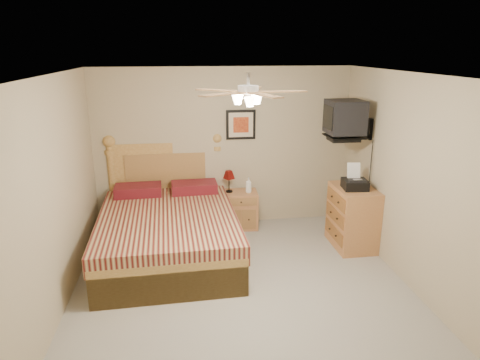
# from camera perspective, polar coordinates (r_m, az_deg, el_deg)

# --- Properties ---
(floor) EXTENTS (4.50, 4.50, 0.00)m
(floor) POSITION_cam_1_polar(r_m,az_deg,el_deg) (5.15, 0.58, -15.22)
(floor) COLOR gray
(floor) RESTS_ON ground
(ceiling) EXTENTS (4.00, 4.50, 0.04)m
(ceiling) POSITION_cam_1_polar(r_m,az_deg,el_deg) (4.35, 0.68, 13.75)
(ceiling) COLOR white
(ceiling) RESTS_ON ground
(wall_back) EXTENTS (4.00, 0.04, 2.50)m
(wall_back) POSITION_cam_1_polar(r_m,az_deg,el_deg) (6.75, -2.19, 4.26)
(wall_back) COLOR tan
(wall_back) RESTS_ON ground
(wall_front) EXTENTS (4.00, 0.04, 2.50)m
(wall_front) POSITION_cam_1_polar(r_m,az_deg,el_deg) (2.63, 8.25, -18.17)
(wall_front) COLOR tan
(wall_front) RESTS_ON ground
(wall_left) EXTENTS (0.04, 4.50, 2.50)m
(wall_left) POSITION_cam_1_polar(r_m,az_deg,el_deg) (4.75, -23.99, -2.89)
(wall_left) COLOR tan
(wall_left) RESTS_ON ground
(wall_right) EXTENTS (0.04, 4.50, 2.50)m
(wall_right) POSITION_cam_1_polar(r_m,az_deg,el_deg) (5.27, 22.68, -0.84)
(wall_right) COLOR tan
(wall_right) RESTS_ON ground
(bed) EXTENTS (1.86, 2.39, 1.51)m
(bed) POSITION_cam_1_polar(r_m,az_deg,el_deg) (5.78, -9.71, -3.36)
(bed) COLOR #A97737
(bed) RESTS_ON ground
(nightstand) EXTENTS (0.56, 0.43, 0.59)m
(nightstand) POSITION_cam_1_polar(r_m,az_deg,el_deg) (6.82, -0.02, -3.97)
(nightstand) COLOR #A5693C
(nightstand) RESTS_ON ground
(table_lamp) EXTENTS (0.23, 0.23, 0.35)m
(table_lamp) POSITION_cam_1_polar(r_m,az_deg,el_deg) (6.68, -1.48, -0.17)
(table_lamp) COLOR #570B08
(table_lamp) RESTS_ON nightstand
(lotion_bottle) EXTENTS (0.12, 0.12, 0.24)m
(lotion_bottle) POSITION_cam_1_polar(r_m,az_deg,el_deg) (6.67, 1.16, -0.67)
(lotion_bottle) COLOR white
(lotion_bottle) RESTS_ON nightstand
(framed_picture) EXTENTS (0.46, 0.04, 0.46)m
(framed_picture) POSITION_cam_1_polar(r_m,az_deg,el_deg) (6.69, 0.11, 7.39)
(framed_picture) COLOR black
(framed_picture) RESTS_ON wall_back
(dresser) EXTENTS (0.53, 0.76, 0.89)m
(dresser) POSITION_cam_1_polar(r_m,az_deg,el_deg) (6.34, 14.78, -4.82)
(dresser) COLOR #AF693C
(dresser) RESTS_ON ground
(fax_machine) EXTENTS (0.36, 0.38, 0.35)m
(fax_machine) POSITION_cam_1_polar(r_m,az_deg,el_deg) (6.10, 15.14, 0.40)
(fax_machine) COLOR black
(fax_machine) RESTS_ON dresser
(magazine_lower) EXTENTS (0.28, 0.33, 0.03)m
(magazine_lower) POSITION_cam_1_polar(r_m,az_deg,el_deg) (6.35, 13.77, -0.34)
(magazine_lower) COLOR beige
(magazine_lower) RESTS_ON dresser
(magazine_upper) EXTENTS (0.28, 0.31, 0.02)m
(magazine_upper) POSITION_cam_1_polar(r_m,az_deg,el_deg) (6.38, 14.00, -0.05)
(magazine_upper) COLOR tan
(magazine_upper) RESTS_ON magazine_lower
(wall_tv) EXTENTS (0.56, 0.46, 0.58)m
(wall_tv) POSITION_cam_1_polar(r_m,az_deg,el_deg) (6.20, 15.10, 7.79)
(wall_tv) COLOR black
(wall_tv) RESTS_ON wall_right
(ceiling_fan) EXTENTS (1.14, 1.14, 0.28)m
(ceiling_fan) POSITION_cam_1_polar(r_m,az_deg,el_deg) (4.17, 1.09, 11.66)
(ceiling_fan) COLOR white
(ceiling_fan) RESTS_ON ceiling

